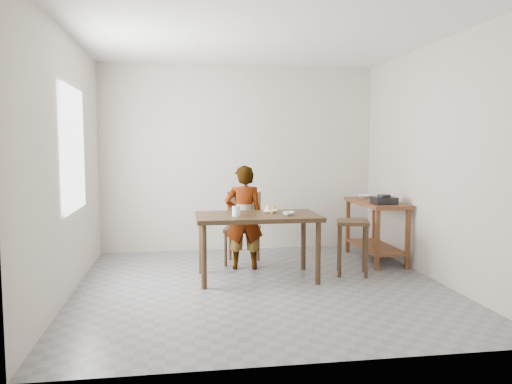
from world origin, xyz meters
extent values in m
cube|color=slate|center=(0.00, 0.00, -0.02)|extent=(4.00, 4.00, 0.04)
cube|color=white|center=(0.00, 0.00, 2.72)|extent=(4.00, 4.00, 0.04)
cube|color=beige|center=(0.00, 2.02, 1.35)|extent=(4.00, 0.04, 2.70)
cube|color=beige|center=(0.00, -2.02, 1.35)|extent=(4.00, 0.04, 2.70)
cube|color=beige|center=(-2.02, 0.00, 1.35)|extent=(0.04, 4.00, 2.70)
cube|color=beige|center=(2.02, 0.00, 1.35)|extent=(0.04, 4.00, 2.70)
cube|color=white|center=(-1.97, 0.20, 1.50)|extent=(0.02, 1.10, 1.30)
imported|color=silver|center=(-0.09, 0.79, 0.65)|extent=(0.50, 0.36, 1.29)
cylinder|color=white|center=(-0.26, 0.21, 0.81)|extent=(0.12, 0.12, 0.11)
imported|color=silver|center=(0.34, 0.18, 0.77)|extent=(0.15, 0.15, 0.04)
imported|color=silver|center=(1.68, 1.35, 0.83)|extent=(0.22, 0.22, 0.05)
cube|color=black|center=(1.68, 0.66, 0.85)|extent=(0.28, 0.28, 0.09)
camera|label=1|loc=(-0.88, -5.29, 1.53)|focal=35.00mm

